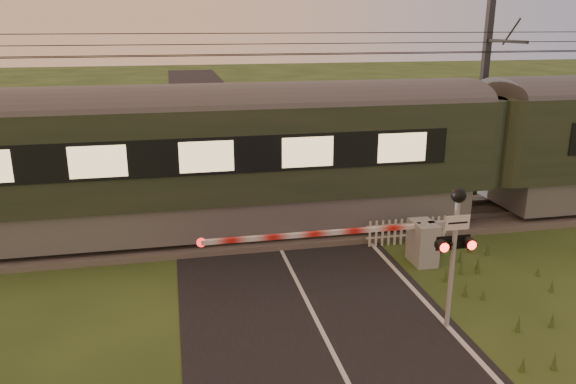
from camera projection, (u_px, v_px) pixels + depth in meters
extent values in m
plane|color=#263B16|center=(325.00, 339.00, 11.85)|extent=(160.00, 160.00, 0.00)
cube|color=black|center=(325.00, 338.00, 11.85)|extent=(6.00, 140.00, 0.02)
cube|color=#47423D|center=(271.00, 229.00, 17.92)|extent=(140.00, 3.40, 0.24)
cube|color=slate|center=(275.00, 231.00, 17.19)|extent=(140.00, 0.08, 0.14)
cube|color=slate|center=(267.00, 216.00, 18.54)|extent=(140.00, 0.08, 0.14)
cube|color=#2D2116|center=(271.00, 225.00, 17.88)|extent=(0.24, 2.20, 0.06)
cylinder|color=black|center=(271.00, 55.00, 16.06)|extent=(120.00, 0.02, 0.02)
cylinder|color=black|center=(268.00, 54.00, 16.62)|extent=(120.00, 0.02, 0.02)
cylinder|color=black|center=(269.00, 33.00, 16.16)|extent=(120.00, 0.02, 0.02)
cylinder|color=black|center=(269.00, 44.00, 16.25)|extent=(120.00, 0.02, 0.02)
cube|color=slate|center=(111.00, 216.00, 16.73)|extent=(21.95, 2.91, 1.09)
cube|color=#212F1F|center=(105.00, 153.00, 16.18)|extent=(22.87, 3.16, 2.72)
cylinder|color=#4C4C4F|center=(100.00, 106.00, 15.78)|extent=(22.87, 1.11, 1.11)
cube|color=#FFD893|center=(98.00, 162.00, 14.62)|extent=(19.67, 0.04, 0.85)
cube|color=gray|center=(423.00, 243.00, 15.43)|extent=(0.59, 0.91, 1.18)
cylinder|color=gray|center=(418.00, 243.00, 15.40)|extent=(0.13, 0.13, 1.18)
cube|color=gray|center=(444.00, 224.00, 15.40)|extent=(0.97, 0.17, 0.17)
cube|color=red|center=(314.00, 234.00, 14.68)|extent=(5.87, 0.12, 0.12)
cylinder|color=red|center=(201.00, 243.00, 14.10)|extent=(0.24, 0.04, 0.24)
cylinder|color=gray|center=(452.00, 267.00, 11.88)|extent=(0.11, 0.11, 2.89)
cube|color=white|center=(458.00, 223.00, 11.53)|extent=(0.53, 0.03, 0.31)
sphere|color=black|center=(459.00, 195.00, 11.42)|extent=(0.31, 0.31, 0.31)
cube|color=black|center=(454.00, 243.00, 11.73)|extent=(0.72, 0.06, 0.06)
cylinder|color=#FF140C|center=(445.00, 248.00, 11.50)|extent=(0.19, 0.02, 0.19)
cylinder|color=#FF140C|center=(472.00, 245.00, 11.62)|extent=(0.19, 0.02, 0.19)
cube|color=black|center=(453.00, 242.00, 11.78)|extent=(0.77, 0.02, 0.31)
cube|color=silver|center=(407.00, 235.00, 16.85)|extent=(2.56, 0.04, 0.05)
cube|color=silver|center=(407.00, 224.00, 16.75)|extent=(2.56, 0.04, 0.05)
cube|color=#2D2D30|center=(482.00, 101.00, 20.67)|extent=(0.23, 0.23, 7.23)
cube|color=#2D2D30|center=(506.00, 41.00, 18.96)|extent=(0.10, 2.40, 0.10)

